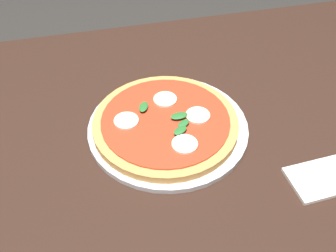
{
  "coord_description": "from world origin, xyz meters",
  "views": [
    {
      "loc": [
        0.16,
        0.63,
        1.38
      ],
      "look_at": [
        0.01,
        0.01,
        0.76
      ],
      "focal_mm": 42.09,
      "sensor_mm": 36.0,
      "label": 1
    }
  ],
  "objects_px": {
    "pizza": "(166,123)",
    "napkin": "(322,179)",
    "dining_table": "(170,153)",
    "serving_tray": "(168,127)"
  },
  "relations": [
    {
      "from": "serving_tray",
      "to": "napkin",
      "type": "relative_size",
      "value": 2.77
    },
    {
      "from": "dining_table",
      "to": "pizza",
      "type": "bearing_deg",
      "value": 41.86
    },
    {
      "from": "dining_table",
      "to": "pizza",
      "type": "distance_m",
      "value": 0.12
    },
    {
      "from": "serving_tray",
      "to": "napkin",
      "type": "distance_m",
      "value": 0.34
    },
    {
      "from": "napkin",
      "to": "pizza",
      "type": "bearing_deg",
      "value": -38.07
    },
    {
      "from": "napkin",
      "to": "dining_table",
      "type": "bearing_deg",
      "value": -41.16
    },
    {
      "from": "serving_tray",
      "to": "napkin",
      "type": "xyz_separation_m",
      "value": [
        -0.26,
        0.21,
        -0.0
      ]
    },
    {
      "from": "pizza",
      "to": "dining_table",
      "type": "bearing_deg",
      "value": -138.14
    },
    {
      "from": "pizza",
      "to": "napkin",
      "type": "relative_size",
      "value": 2.49
    },
    {
      "from": "pizza",
      "to": "napkin",
      "type": "xyz_separation_m",
      "value": [
        -0.27,
        0.21,
        -0.02
      ]
    }
  ]
}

